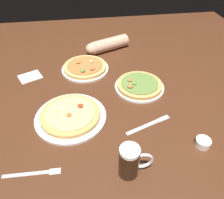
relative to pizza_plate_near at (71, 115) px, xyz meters
The scene contains 10 objects.
ground_plane 0.23m from the pizza_plate_near, 20.99° to the left, with size 2.40×2.40×0.03m, color #4C2816.
pizza_plate_near is the anchor object (origin of this frame).
pizza_plate_far 0.42m from the pizza_plate_near, 77.31° to the left, with size 0.29×0.29×0.05m.
pizza_plate_side 0.42m from the pizza_plate_near, 25.46° to the left, with size 0.27×0.27×0.05m.
beer_mug_dark 0.39m from the pizza_plate_near, 56.40° to the right, with size 0.13×0.07×0.14m.
ramekin_sauce 0.60m from the pizza_plate_near, 24.33° to the right, with size 0.06×0.06×0.03m, color silver.
napkin_folded 0.45m from the pizza_plate_near, 121.93° to the left, with size 0.12×0.10×0.01m, color white.
fork_left 0.31m from the pizza_plate_near, 117.19° to the right, with size 0.22×0.03×0.01m.
knife_right 0.37m from the pizza_plate_near, 15.83° to the right, with size 0.23×0.10×0.01m.
diner_arm 0.69m from the pizza_plate_near, 68.47° to the left, with size 0.31×0.18×0.09m.
Camera 1 is at (-0.13, -0.85, 0.75)m, focal length 35.32 mm.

